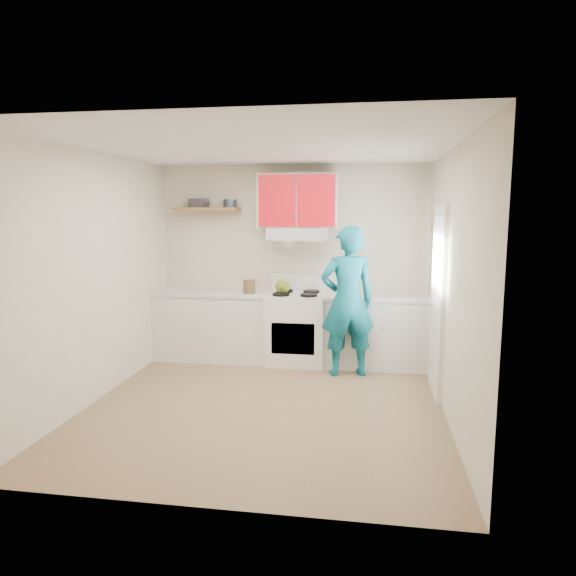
% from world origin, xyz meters
% --- Properties ---
extents(floor, '(3.80, 3.80, 0.00)m').
position_xyz_m(floor, '(0.00, 0.00, 0.00)').
color(floor, brown).
rests_on(floor, ground).
extents(ceiling, '(3.60, 3.80, 0.04)m').
position_xyz_m(ceiling, '(0.00, 0.00, 2.60)').
color(ceiling, white).
rests_on(ceiling, floor).
extents(back_wall, '(3.60, 0.04, 2.60)m').
position_xyz_m(back_wall, '(0.00, 1.90, 1.30)').
color(back_wall, beige).
rests_on(back_wall, floor).
extents(front_wall, '(3.60, 0.04, 2.60)m').
position_xyz_m(front_wall, '(0.00, -1.90, 1.30)').
color(front_wall, beige).
rests_on(front_wall, floor).
extents(left_wall, '(0.04, 3.80, 2.60)m').
position_xyz_m(left_wall, '(-1.80, 0.00, 1.30)').
color(left_wall, beige).
rests_on(left_wall, floor).
extents(right_wall, '(0.04, 3.80, 2.60)m').
position_xyz_m(right_wall, '(1.80, 0.00, 1.30)').
color(right_wall, beige).
rests_on(right_wall, floor).
extents(door, '(0.05, 0.85, 2.05)m').
position_xyz_m(door, '(1.78, 0.70, 1.02)').
color(door, white).
rests_on(door, floor).
extents(door_glass, '(0.01, 0.55, 0.95)m').
position_xyz_m(door_glass, '(1.75, 0.70, 1.45)').
color(door_glass, white).
rests_on(door_glass, door).
extents(counter_left, '(1.52, 0.60, 0.90)m').
position_xyz_m(counter_left, '(-1.04, 1.60, 0.45)').
color(counter_left, silver).
rests_on(counter_left, floor).
extents(counter_right, '(1.32, 0.60, 0.90)m').
position_xyz_m(counter_right, '(1.14, 1.60, 0.45)').
color(counter_right, silver).
rests_on(counter_right, floor).
extents(stove, '(0.76, 0.65, 0.92)m').
position_xyz_m(stove, '(0.10, 1.57, 0.46)').
color(stove, white).
rests_on(stove, floor).
extents(range_hood, '(0.76, 0.44, 0.15)m').
position_xyz_m(range_hood, '(0.10, 1.68, 1.70)').
color(range_hood, silver).
rests_on(range_hood, back_wall).
extents(upper_cabinets, '(1.02, 0.33, 0.70)m').
position_xyz_m(upper_cabinets, '(0.10, 1.73, 2.12)').
color(upper_cabinets, red).
rests_on(upper_cabinets, back_wall).
extents(shelf, '(0.90, 0.30, 0.04)m').
position_xyz_m(shelf, '(-1.15, 1.75, 2.02)').
color(shelf, brown).
rests_on(shelf, back_wall).
extents(books, '(0.27, 0.23, 0.12)m').
position_xyz_m(books, '(-1.25, 1.75, 2.10)').
color(books, '#3A343B').
rests_on(books, shelf).
extents(tin, '(0.18, 0.18, 0.11)m').
position_xyz_m(tin, '(-0.82, 1.75, 2.09)').
color(tin, '#333D4C').
rests_on(tin, shelf).
extents(kettle, '(0.26, 0.26, 0.17)m').
position_xyz_m(kettle, '(-0.09, 1.63, 1.01)').
color(kettle, olive).
rests_on(kettle, stove).
extents(crock, '(0.17, 0.17, 0.20)m').
position_xyz_m(crock, '(-0.52, 1.55, 1.00)').
color(crock, '#4F3E22').
rests_on(crock, counter_left).
extents(cutting_board, '(0.38, 0.30, 0.02)m').
position_xyz_m(cutting_board, '(0.70, 1.48, 0.91)').
color(cutting_board, olive).
rests_on(cutting_board, counter_right).
extents(silicone_mat, '(0.31, 0.28, 0.01)m').
position_xyz_m(silicone_mat, '(1.53, 1.50, 0.90)').
color(silicone_mat, red).
rests_on(silicone_mat, counter_right).
extents(person, '(0.76, 0.61, 1.82)m').
position_xyz_m(person, '(0.78, 1.17, 0.91)').
color(person, '#0E677F').
rests_on(person, floor).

